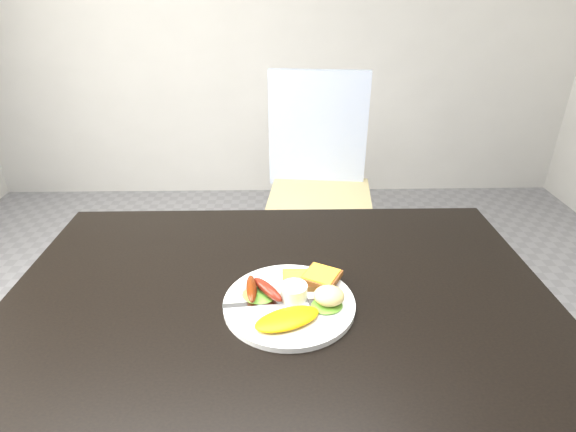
{
  "coord_description": "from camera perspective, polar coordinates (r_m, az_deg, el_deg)",
  "views": [
    {
      "loc": [
        0.0,
        -0.81,
        1.35
      ],
      "look_at": [
        0.02,
        0.07,
        0.9
      ],
      "focal_mm": 28.0,
      "sensor_mm": 36.0,
      "label": 1
    }
  ],
  "objects": [
    {
      "name": "potato_salad",
      "position": [
        0.94,
        5.23,
        -10.04
      ],
      "size": [
        0.07,
        0.07,
        0.03
      ],
      "primitive_type": "ellipsoid",
      "rotation": [
        0.0,
        0.0,
        -0.1
      ],
      "color": "beige",
      "rests_on": "lettuce_right"
    },
    {
      "name": "toast_b",
      "position": [
        1.0,
        4.27,
        -7.69
      ],
      "size": [
        0.1,
        0.1,
        0.01
      ],
      "primitive_type": "cube",
      "rotation": [
        0.0,
        0.0,
        -0.5
      ],
      "color": "brown",
      "rests_on": "toast_a"
    },
    {
      "name": "dining_chair",
      "position": [
        2.1,
        4.04,
        1.85
      ],
      "size": [
        0.52,
        0.52,
        0.06
      ],
      "primitive_type": "cube",
      "rotation": [
        0.0,
        0.0,
        -0.12
      ],
      "color": "tan",
      "rests_on": "ground"
    },
    {
      "name": "toast_a",
      "position": [
        1.01,
        1.38,
        -8.12
      ],
      "size": [
        0.07,
        0.07,
        0.01
      ],
      "primitive_type": "cube",
      "rotation": [
        0.0,
        0.0,
        0.01
      ],
      "color": "#915622",
      "rests_on": "plate"
    },
    {
      "name": "dining_table",
      "position": [
        1.02,
        -1.05,
        -10.31
      ],
      "size": [
        1.2,
        0.8,
        0.04
      ],
      "primitive_type": "cube",
      "color": "black",
      "rests_on": "ground"
    },
    {
      "name": "sausage_b",
      "position": [
        0.96,
        -2.61,
        -9.29
      ],
      "size": [
        0.08,
        0.09,
        0.02
      ],
      "primitive_type": "ellipsoid",
      "rotation": [
        0.0,
        0.0,
        0.63
      ],
      "color": "maroon",
      "rests_on": "lettuce_left"
    },
    {
      "name": "person",
      "position": [
        1.8,
        10.02,
        4.55
      ],
      "size": [
        0.57,
        0.47,
        1.34
      ],
      "primitive_type": "imported",
      "rotation": [
        0.0,
        0.0,
        2.77
      ],
      "color": "navy",
      "rests_on": "ground"
    },
    {
      "name": "omelette",
      "position": [
        0.9,
        -0.1,
        -12.93
      ],
      "size": [
        0.15,
        0.11,
        0.02
      ],
      "primitive_type": "ellipsoid",
      "rotation": [
        0.0,
        0.0,
        0.39
      ],
      "color": "#F8A90A",
      "rests_on": "plate"
    },
    {
      "name": "fork",
      "position": [
        0.95,
        -2.85,
        -11.05
      ],
      "size": [
        0.18,
        0.03,
        0.0
      ],
      "primitive_type": "cube",
      "rotation": [
        0.0,
        0.0,
        0.1
      ],
      "color": "#ADAFB7",
      "rests_on": "plate"
    },
    {
      "name": "lettuce_right",
      "position": [
        0.95,
        4.94,
        -11.23
      ],
      "size": [
        0.08,
        0.07,
        0.01
      ],
      "primitive_type": "ellipsoid",
      "rotation": [
        0.0,
        0.0,
        0.22
      ],
      "color": "#398D2D",
      "rests_on": "plate"
    },
    {
      "name": "sausage_a",
      "position": [
        0.96,
        -4.67,
        -9.17
      ],
      "size": [
        0.03,
        0.1,
        0.02
      ],
      "primitive_type": "ellipsoid",
      "rotation": [
        0.0,
        0.0,
        0.08
      ],
      "color": "#612809",
      "rests_on": "lettuce_left"
    },
    {
      "name": "ramekin",
      "position": [
        0.96,
        0.76,
        -9.63
      ],
      "size": [
        0.07,
        0.07,
        0.03
      ],
      "primitive_type": "cylinder",
      "rotation": [
        0.0,
        0.0,
        0.2
      ],
      "color": "white",
      "rests_on": "plate"
    },
    {
      "name": "lettuce_left",
      "position": [
        0.97,
        -3.59,
        -9.86
      ],
      "size": [
        0.08,
        0.07,
        0.01
      ],
      "primitive_type": "ellipsoid",
      "rotation": [
        0.0,
        0.0,
        -0.02
      ],
      "color": "#57A01D",
      "rests_on": "plate"
    },
    {
      "name": "plate",
      "position": [
        0.96,
        0.16,
        -11.07
      ],
      "size": [
        0.28,
        0.28,
        0.01
      ],
      "primitive_type": "cylinder",
      "color": "white",
      "rests_on": "dining_table"
    }
  ]
}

